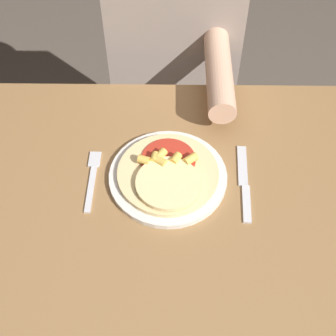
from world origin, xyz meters
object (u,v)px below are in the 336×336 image
dining_table (182,227)px  knife (244,184)px  pizza (168,174)px  fork (92,176)px  person_diner (175,59)px  plate (168,177)px

dining_table → knife: 0.20m
pizza → fork: size_ratio=1.35×
pizza → knife: (0.18, -0.01, -0.02)m
pizza → fork: (-0.18, 0.01, -0.02)m
dining_table → person_diner: bearing=91.9°
plate → knife: size_ratio=1.26×
plate → fork: (-0.18, 0.00, -0.00)m
pizza → person_diner: size_ratio=0.20×
dining_table → plate: (-0.04, 0.06, 0.13)m
plate → person_diner: size_ratio=0.24×
plate → fork: 0.18m
plate → pizza: bearing=-95.8°
person_diner → knife: bearing=-73.8°
pizza → person_diner: 0.56m
person_diner → plate: bearing=-91.6°
plate → knife: plate is taller
knife → pizza: bearing=176.4°
knife → person_diner: bearing=106.2°
plate → pizza: pizza is taller
pizza → fork: bearing=177.9°
fork → person_diner: (0.19, 0.54, -0.09)m
plate → knife: (0.18, -0.02, -0.00)m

